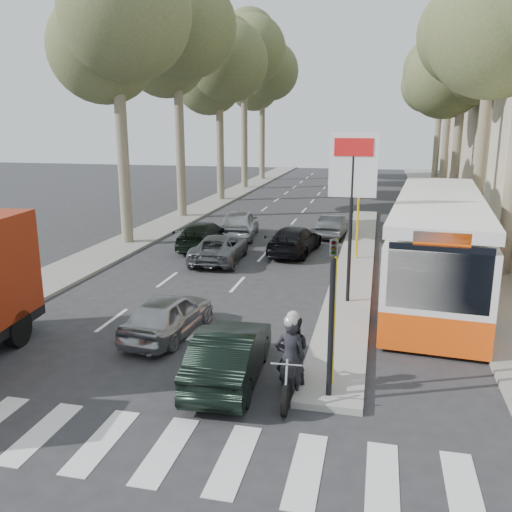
% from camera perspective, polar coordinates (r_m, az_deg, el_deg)
% --- Properties ---
extents(ground, '(120.00, 120.00, 0.00)m').
position_cam_1_polar(ground, '(14.20, -5.17, -10.69)').
color(ground, '#28282B').
rests_on(ground, ground).
extents(sidewalk_right, '(3.20, 70.00, 0.12)m').
position_cam_1_polar(sidewalk_right, '(37.98, 19.58, 4.26)').
color(sidewalk_right, gray).
rests_on(sidewalk_right, ground).
extents(median_left, '(2.40, 64.00, 0.12)m').
position_cam_1_polar(median_left, '(42.43, -3.83, 5.97)').
color(median_left, gray).
rests_on(median_left, ground).
extents(traffic_island, '(1.50, 26.00, 0.16)m').
position_cam_1_polar(traffic_island, '(23.98, 10.47, -0.36)').
color(traffic_island, gray).
rests_on(traffic_island, ground).
extents(billboard, '(1.50, 12.10, 5.60)m').
position_cam_1_polar(billboard, '(17.41, 10.07, 6.46)').
color(billboard, yellow).
rests_on(billboard, ground).
extents(traffic_light_island, '(0.16, 0.41, 3.60)m').
position_cam_1_polar(traffic_light_island, '(11.31, 8.03, -3.77)').
color(traffic_light_island, black).
rests_on(traffic_light_island, ground).
extents(tree_l_a, '(7.40, 7.20, 14.10)m').
position_cam_1_polar(tree_l_a, '(27.51, -14.24, 22.90)').
color(tree_l_a, '#6B604C').
rests_on(tree_l_a, ground).
extents(tree_l_b, '(7.40, 7.20, 14.88)m').
position_cam_1_polar(tree_l_b, '(34.93, -8.10, 22.30)').
color(tree_l_b, '#6B604C').
rests_on(tree_l_b, ground).
extents(tree_l_c, '(7.40, 7.20, 13.71)m').
position_cam_1_polar(tree_l_c, '(42.27, -3.71, 19.50)').
color(tree_l_c, '#6B604C').
rests_on(tree_l_c, ground).
extents(tree_l_d, '(7.40, 7.20, 15.66)m').
position_cam_1_polar(tree_l_d, '(50.17, -1.09, 20.62)').
color(tree_l_d, '#6B604C').
rests_on(tree_l_d, ground).
extents(tree_l_e, '(7.40, 7.20, 14.49)m').
position_cam_1_polar(tree_l_e, '(57.84, 0.83, 18.70)').
color(tree_l_e, '#6B604C').
rests_on(tree_l_e, ground).
extents(tree_r_b, '(7.40, 7.20, 15.27)m').
position_cam_1_polar(tree_r_b, '(31.29, 24.11, 22.95)').
color(tree_r_b, '#6B604C').
rests_on(tree_r_b, ground).
extents(tree_r_c, '(7.40, 7.20, 13.32)m').
position_cam_1_polar(tree_r_c, '(38.87, 21.26, 18.62)').
color(tree_r_c, '#6B604C').
rests_on(tree_r_c, ground).
extents(tree_r_d, '(7.40, 7.20, 14.88)m').
position_cam_1_polar(tree_r_d, '(46.92, 20.14, 19.44)').
color(tree_r_d, '#6B604C').
rests_on(tree_r_d, ground).
extents(tree_r_e, '(7.40, 7.20, 14.10)m').
position_cam_1_polar(tree_r_e, '(54.79, 19.16, 17.87)').
color(tree_r_e, '#6B604C').
rests_on(tree_r_e, ground).
extents(silver_hatchback, '(1.83, 3.78, 1.25)m').
position_cam_1_polar(silver_hatchback, '(15.53, -9.24, -6.13)').
color(silver_hatchback, '#A6A8AE').
rests_on(silver_hatchback, ground).
extents(dark_hatchback, '(1.61, 4.06, 1.32)m').
position_cam_1_polar(dark_hatchback, '(12.82, -2.78, -10.23)').
color(dark_hatchback, black).
rests_on(dark_hatchback, ground).
extents(queue_car_a, '(2.21, 4.36, 1.18)m').
position_cam_1_polar(queue_car_a, '(23.54, -3.86, 0.85)').
color(queue_car_a, '#55585E').
rests_on(queue_car_a, ground).
extents(queue_car_b, '(2.27, 4.53, 1.26)m').
position_cam_1_polar(queue_car_b, '(24.94, 4.09, 1.68)').
color(queue_car_b, black).
rests_on(queue_car_b, ground).
extents(queue_car_c, '(2.33, 4.63, 1.51)m').
position_cam_1_polar(queue_car_c, '(28.27, -1.80, 3.42)').
color(queue_car_c, '#A2A5AA').
rests_on(queue_car_c, ground).
extents(queue_car_d, '(1.47, 3.61, 1.16)m').
position_cam_1_polar(queue_car_d, '(28.87, 8.11, 3.16)').
color(queue_car_d, '#464A4E').
rests_on(queue_car_d, ground).
extents(queue_car_e, '(1.84, 4.42, 1.28)m').
position_cam_1_polar(queue_car_e, '(26.04, -5.51, 2.19)').
color(queue_car_e, black).
rests_on(queue_car_e, ground).
extents(city_bus, '(3.95, 13.16, 3.42)m').
position_cam_1_polar(city_bus, '(20.46, 18.52, 1.63)').
color(city_bus, '#FC510E').
rests_on(city_bus, ground).
extents(motorcycle, '(0.82, 2.25, 1.91)m').
position_cam_1_polar(motorcycle, '(12.21, 3.74, -10.44)').
color(motorcycle, black).
rests_on(motorcycle, ground).
extents(pedestrian_far, '(1.11, 0.69, 1.59)m').
position_cam_1_polar(pedestrian_far, '(25.76, 23.38, 1.60)').
color(pedestrian_far, brown).
rests_on(pedestrian_far, sidewalk_right).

